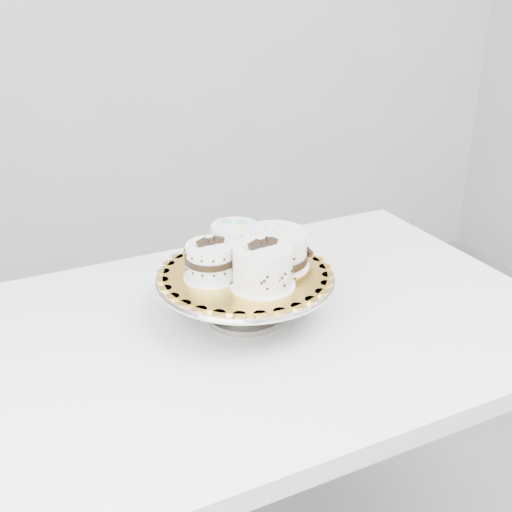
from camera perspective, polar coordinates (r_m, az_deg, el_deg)
name	(u,v)px	position (r m, az deg, el deg)	size (l,w,h in m)	color
table	(258,359)	(1.26, 0.18, -9.11)	(1.17, 0.82, 0.75)	white
cake_stand	(245,288)	(1.20, -0.95, -2.88)	(0.33, 0.33, 0.09)	gray
cake_board	(245,274)	(1.19, -0.96, -1.57)	(0.30, 0.30, 0.00)	gold
cake_swirl	(263,267)	(1.12, 0.59, -1.00)	(0.12, 0.12, 0.09)	white
cake_banded	(211,262)	(1.16, -4.03, -0.54)	(0.10, 0.10, 0.08)	white
cake_dots	(235,241)	(1.23, -1.86, 1.30)	(0.12, 0.12, 0.07)	white
cake_ribbon	(275,250)	(1.20, 1.71, 0.55)	(0.14, 0.14, 0.07)	white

